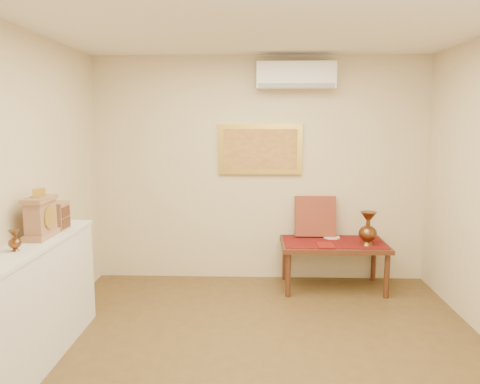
{
  "coord_description": "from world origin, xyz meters",
  "views": [
    {
      "loc": [
        -0.06,
        -3.39,
        1.92
      ],
      "look_at": [
        -0.21,
        1.15,
        1.24
      ],
      "focal_mm": 35.0,
      "sensor_mm": 36.0,
      "label": 1
    }
  ],
  "objects_px": {
    "brass_urn_tall": "(368,225)",
    "display_ledge": "(27,309)",
    "mantel_clock": "(41,217)",
    "low_table": "(334,248)",
    "wooden_chest": "(58,216)"
  },
  "relations": [
    {
      "from": "brass_urn_tall",
      "to": "display_ledge",
      "type": "relative_size",
      "value": 0.23
    },
    {
      "from": "display_ledge",
      "to": "low_table",
      "type": "xyz_separation_m",
      "value": [
        2.67,
        1.88,
        -0.01
      ]
    },
    {
      "from": "mantel_clock",
      "to": "low_table",
      "type": "distance_m",
      "value": 3.17
    },
    {
      "from": "brass_urn_tall",
      "to": "wooden_chest",
      "type": "relative_size",
      "value": 1.88
    },
    {
      "from": "brass_urn_tall",
      "to": "wooden_chest",
      "type": "distance_m",
      "value": 3.23
    },
    {
      "from": "display_ledge",
      "to": "mantel_clock",
      "type": "xyz_separation_m",
      "value": [
        0.01,
        0.3,
        0.66
      ]
    },
    {
      "from": "brass_urn_tall",
      "to": "mantel_clock",
      "type": "relative_size",
      "value": 1.12
    },
    {
      "from": "brass_urn_tall",
      "to": "display_ledge",
      "type": "xyz_separation_m",
      "value": [
        -3.03,
        -1.75,
        -0.3
      ]
    },
    {
      "from": "brass_urn_tall",
      "to": "display_ledge",
      "type": "height_order",
      "value": "brass_urn_tall"
    },
    {
      "from": "wooden_chest",
      "to": "brass_urn_tall",
      "type": "bearing_deg",
      "value": 20.78
    },
    {
      "from": "display_ledge",
      "to": "brass_urn_tall",
      "type": "bearing_deg",
      "value": 30.05
    },
    {
      "from": "brass_urn_tall",
      "to": "display_ledge",
      "type": "bearing_deg",
      "value": -149.95
    },
    {
      "from": "brass_urn_tall",
      "to": "wooden_chest",
      "type": "height_order",
      "value": "wooden_chest"
    },
    {
      "from": "brass_urn_tall",
      "to": "low_table",
      "type": "height_order",
      "value": "brass_urn_tall"
    },
    {
      "from": "low_table",
      "to": "mantel_clock",
      "type": "bearing_deg",
      "value": -149.33
    }
  ]
}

